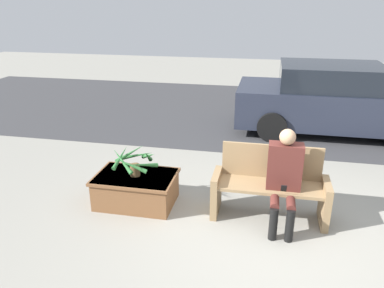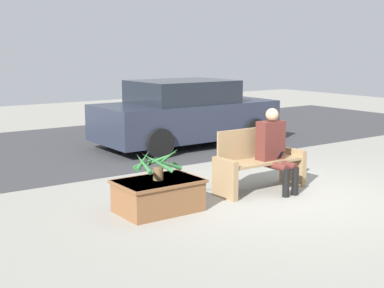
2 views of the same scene
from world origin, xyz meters
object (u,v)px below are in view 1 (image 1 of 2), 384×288
planter_box (136,188)px  parked_car (332,99)px  person_seated (284,174)px  potted_plant (135,161)px  bench (270,186)px

planter_box → parked_car: (3.11, 3.87, 0.49)m
person_seated → potted_plant: bearing=176.3°
bench → planter_box: (-1.85, -0.05, -0.20)m
potted_plant → bench: bearing=1.4°
planter_box → parked_car: bearing=51.2°
bench → parked_car: bearing=71.7°
bench → potted_plant: bench is taller
planter_box → person_seated: bearing=-3.5°
person_seated → bench: bearing=132.2°
planter_box → parked_car: parked_car is taller
bench → person_seated: person_seated is taller
bench → person_seated: size_ratio=1.17×
potted_plant → parked_car: bearing=51.2°
planter_box → parked_car: size_ratio=0.28×
parked_car → planter_box: bearing=-128.8°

